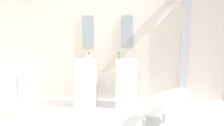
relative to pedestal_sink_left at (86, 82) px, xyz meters
name	(u,v)px	position (x,y,z in m)	size (l,w,h in m)	color
rear_partition	(108,38)	(0.39, 0.44, 0.84)	(4.80, 0.10, 2.60)	beige
pedestal_sink_left	(86,82)	(0.00, 0.00, 0.00)	(0.42, 0.42, 1.01)	white
pedestal_sink_right	(127,83)	(0.79, 0.00, 0.00)	(0.42, 0.42, 1.01)	white
vanity_mirror_left	(88,31)	(0.00, 0.37, 0.96)	(0.22, 0.03, 0.64)	#8C9EA8
vanity_mirror_right	(127,32)	(0.79, 0.37, 0.96)	(0.22, 0.03, 0.64)	#8C9EA8
shower_column	(184,49)	(1.92, 0.32, 0.62)	(0.49, 0.24, 2.05)	#B7BABF
lounge_chair	(164,105)	(1.35, -0.88, -0.11)	(1.00, 1.00, 0.65)	#B7BABF
towel_rack	(26,82)	(-0.86, -0.73, 0.16)	(0.37, 0.22, 0.95)	#B7BABF
soap_bottle_clear	(89,57)	(0.09, -0.12, 0.51)	(0.05, 0.05, 0.14)	silver
soap_bottle_green	(119,56)	(0.64, 0.01, 0.51)	(0.04, 0.04, 0.15)	#59996B
soap_bottle_white	(90,57)	(0.10, -0.10, 0.50)	(0.04, 0.04, 0.12)	white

